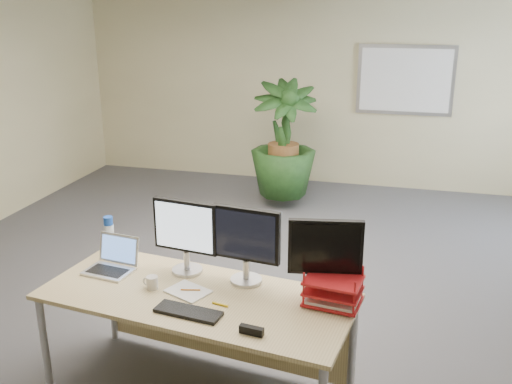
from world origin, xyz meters
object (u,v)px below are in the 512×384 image
(desk, at_px, (205,309))
(laptop, at_px, (113,262))
(floor_plant, at_px, (283,150))
(monitor_left, at_px, (186,232))
(monitor_right, at_px, (246,240))

(desk, xyz_separation_m, laptop, (-0.71, 0.09, 0.22))
(laptop, bearing_deg, floor_plant, 83.72)
(monitor_left, distance_m, monitor_right, 0.44)
(desk, relative_size, monitor_left, 4.02)
(monitor_left, height_order, laptop, monitor_left)
(desk, xyz_separation_m, monitor_left, (-0.19, 0.18, 0.46))
(monitor_right, bearing_deg, laptop, -176.47)
(laptop, bearing_deg, monitor_right, 3.53)
(monitor_left, relative_size, laptop, 1.49)
(desk, bearing_deg, floor_plant, 94.40)
(floor_plant, height_order, monitor_left, floor_plant)
(floor_plant, bearing_deg, desk, -85.60)
(monitor_left, bearing_deg, laptop, -169.35)
(desk, height_order, laptop, laptop)
(monitor_right, bearing_deg, monitor_left, 175.01)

